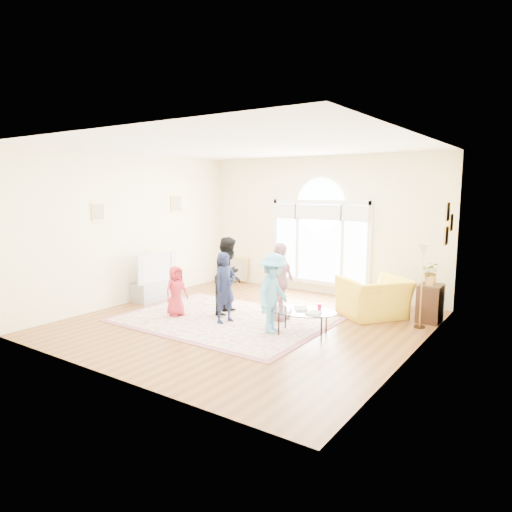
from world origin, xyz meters
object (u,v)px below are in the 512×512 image
Objects in this scene: area_rug at (224,319)px; coffee_table at (303,312)px; tv_console at (154,290)px; television at (154,267)px; armchair at (374,298)px.

coffee_table reaches higher than area_rug.
tv_console is at bearing 170.49° from area_rug.
area_rug is at bearing 166.94° from coffee_table.
television is 3.98m from coffee_table.
tv_console is 0.90× the size of television.
armchair is (4.56, 1.40, -0.35)m from television.
area_rug is 2.91m from armchair.
television reaches higher than area_rug.
television is (-2.29, 0.39, 0.73)m from area_rug.
armchair is (4.56, 1.40, 0.17)m from tv_console.
tv_console is 0.53m from television.
armchair is (0.61, 1.73, -0.02)m from coffee_table.
television reaches higher than coffee_table.
coffee_table is at bearing 1.77° from area_rug.
tv_console is 3.97m from coffee_table.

